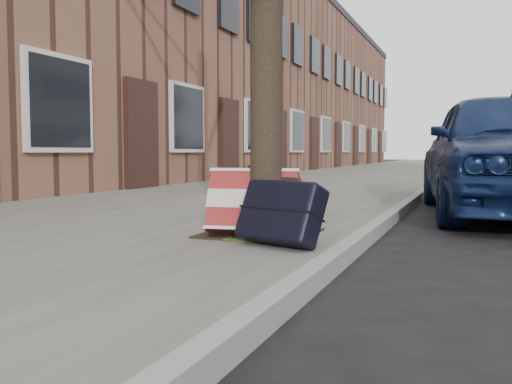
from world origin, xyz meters
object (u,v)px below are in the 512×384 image
at_px(suitcase_red, 254,203).
at_px(car_near_mid, 492,157).
at_px(suitcase_navy, 281,212).
at_px(car_near_front, 507,151).

distance_m(suitcase_red, car_near_mid, 11.81).
xyz_separation_m(suitcase_red, suitcase_navy, (0.33, -0.32, -0.02)).
xyz_separation_m(suitcase_red, car_near_front, (1.95, 3.60, 0.41)).
distance_m(suitcase_red, car_near_front, 4.11).
height_order(suitcase_red, suitcase_navy, suitcase_red).
bearing_deg(car_near_front, car_near_mid, 82.44).
bearing_deg(suitcase_navy, suitcase_red, 156.54).
relative_size(car_near_front, car_near_mid, 1.19).
distance_m(car_near_front, car_near_mid, 8.04).
height_order(car_near_front, car_near_mid, car_near_front).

